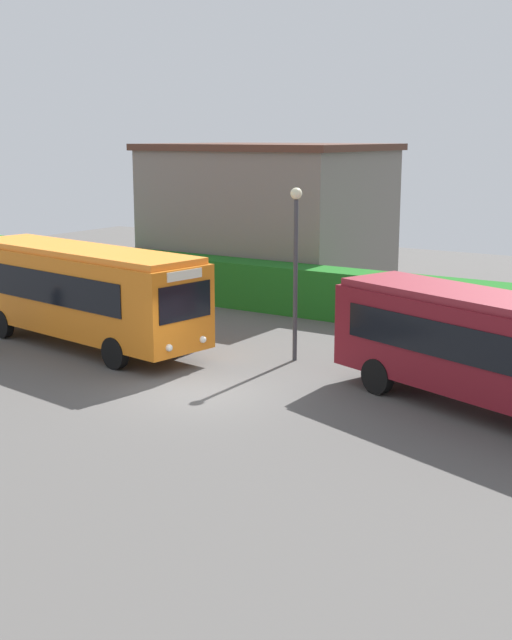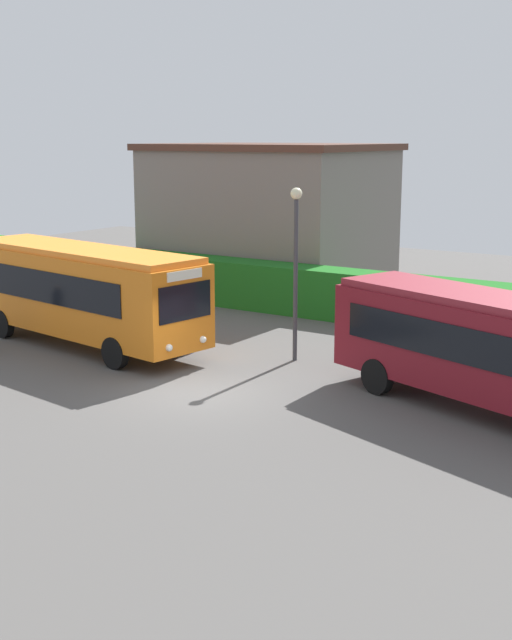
# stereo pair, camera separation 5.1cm
# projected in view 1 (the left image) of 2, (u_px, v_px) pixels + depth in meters

# --- Properties ---
(ground_plane) EXTENTS (64.00, 64.00, 0.00)m
(ground_plane) POSITION_uv_depth(u_px,v_px,m) (201.00, 392.00, 23.58)
(ground_plane) COLOR #514F4C
(bus_orange) EXTENTS (10.28, 3.97, 3.35)m
(bus_orange) POSITION_uv_depth(u_px,v_px,m) (82.00, 290.00, 28.39)
(bus_orange) COLOR orange
(bus_orange) RESTS_ON ground_plane
(bus_maroon) EXTENTS (8.94, 5.06, 3.04)m
(bus_maroon) POSITION_uv_depth(u_px,v_px,m) (485.00, 345.00, 21.64)
(bus_maroon) COLOR maroon
(bus_maroon) RESTS_ON ground_plane
(person_center) EXTENTS (0.30, 0.41, 1.67)m
(person_center) POSITION_uv_depth(u_px,v_px,m) (189.00, 327.00, 27.65)
(person_center) COLOR #334C8C
(person_center) RESTS_ON ground_plane
(hedge_row) EXTENTS (44.00, 1.56, 1.90)m
(hedge_row) POSITION_uv_depth(u_px,v_px,m) (371.00, 298.00, 32.17)
(hedge_row) COLOR #1B641C
(hedge_row) RESTS_ON ground_plane
(depot_building) EXTENTS (10.12, 8.13, 6.61)m
(depot_building) POSITION_uv_depth(u_px,v_px,m) (269.00, 216.00, 39.65)
(depot_building) COLOR slate
(depot_building) RESTS_ON ground_plane
(lamppost) EXTENTS (0.36, 0.36, 5.42)m
(lamppost) POSITION_uv_depth(u_px,v_px,m) (296.00, 254.00, 26.23)
(lamppost) COLOR #38383D
(lamppost) RESTS_ON ground_plane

